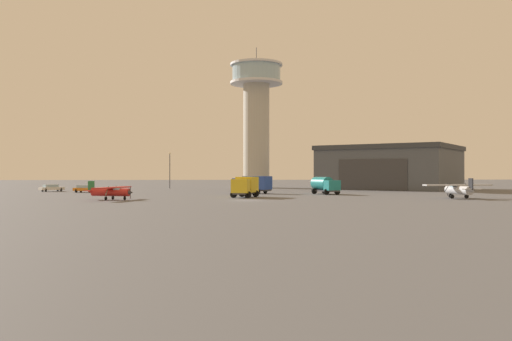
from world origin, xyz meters
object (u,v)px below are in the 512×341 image
object	(u,v)px
control_tower	(256,110)
car_white	(51,188)
airplane_red	(110,191)
truck_box_yellow	(245,186)
light_post_west	(170,167)
airplane_silver	(459,189)
truck_fuel_tanker_teal	(325,185)
truck_box_blue	(253,184)
car_orange	(85,189)

from	to	relation	value
control_tower	car_white	distance (m)	51.13
airplane_red	car_white	world-z (taller)	airplane_red
truck_box_yellow	light_post_west	size ratio (longest dim) A/B	0.74
airplane_silver	truck_fuel_tanker_teal	distance (m)	22.69
truck_box_blue	light_post_west	world-z (taller)	light_post_west
airplane_red	light_post_west	size ratio (longest dim) A/B	1.02
truck_box_blue	car_orange	bearing A→B (deg)	25.07
airplane_red	truck_fuel_tanker_teal	bearing A→B (deg)	43.99
airplane_silver	car_orange	world-z (taller)	airplane_silver
truck_box_blue	light_post_west	distance (m)	35.70
car_white	airplane_red	bearing A→B (deg)	-101.61
car_orange	light_post_west	world-z (taller)	light_post_west
car_orange	car_white	distance (m)	9.83
airplane_red	light_post_west	xyz separation A→B (m)	(3.49, 51.61, 3.83)
airplane_red	truck_box_blue	bearing A→B (deg)	62.19
truck_box_yellow	truck_box_blue	bearing A→B (deg)	-166.44
truck_fuel_tanker_teal	light_post_west	xyz separation A→B (m)	(-29.20, 35.29, 3.39)
truck_box_blue	car_orange	size ratio (longest dim) A/B	1.57
truck_fuel_tanker_teal	car_orange	xyz separation A→B (m)	(-42.64, 11.01, -0.89)
car_white	truck_box_yellow	bearing A→B (deg)	-76.45
car_orange	light_post_west	xyz separation A→B (m)	(13.44, 24.27, 4.28)
light_post_west	control_tower	bearing A→B (deg)	12.42
airplane_silver	light_post_west	bearing A→B (deg)	39.10
airplane_red	airplane_silver	bearing A→B (deg)	17.67
airplane_silver	truck_box_blue	distance (m)	34.54
car_orange	truck_box_blue	bearing A→B (deg)	2.99
control_tower	light_post_west	size ratio (longest dim) A/B	4.09
truck_box_yellow	car_orange	world-z (taller)	truck_box_yellow
car_orange	car_white	xyz separation A→B (m)	(-7.85, 5.90, 0.00)
light_post_west	truck_box_yellow	bearing A→B (deg)	-71.62
truck_box_yellow	truck_box_blue	distance (m)	14.51
car_white	light_post_west	xyz separation A→B (m)	(21.29, 18.37, 4.28)
truck_box_blue	airplane_silver	bearing A→B (deg)	-178.42
control_tower	airplane_red	size ratio (longest dim) A/B	4.00
airplane_red	truck_box_yellow	size ratio (longest dim) A/B	1.38
truck_box_yellow	car_white	size ratio (longest dim) A/B	1.35
control_tower	truck_box_yellow	distance (m)	53.18
airplane_red	car_orange	bearing A→B (deg)	127.47
car_white	light_post_west	distance (m)	28.45
car_white	light_post_west	world-z (taller)	light_post_west
control_tower	airplane_red	xyz separation A→B (m)	(-24.12, -56.15, -17.75)
control_tower	airplane_silver	xyz separation A→B (m)	(24.50, -55.98, -17.58)
control_tower	truck_fuel_tanker_teal	bearing A→B (deg)	-77.86
airplane_silver	truck_box_yellow	bearing A→B (deg)	76.59
control_tower	car_orange	distance (m)	48.20
airplane_silver	car_orange	distance (m)	64.57
truck_box_blue	light_post_west	size ratio (longest dim) A/B	0.84
truck_fuel_tanker_teal	light_post_west	world-z (taller)	light_post_west
control_tower	truck_box_blue	world-z (taller)	control_tower
car_orange	car_white	world-z (taller)	same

